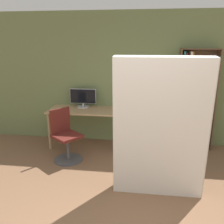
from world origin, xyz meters
The scene contains 6 objects.
wall_back centered at (0.00, 3.21, 1.35)m, with size 8.00×0.06×2.70m.
desk centered at (-0.98, 2.84, 0.68)m, with size 1.45×0.69×0.77m.
monitor centered at (-1.05, 3.03, 0.97)m, with size 0.56×0.26×0.39m.
office_chair centered at (-1.16, 2.13, 0.39)m, with size 0.62×0.62×0.95m.
bookshelf centered at (1.15, 3.06, 0.99)m, with size 0.71×0.31×1.98m.
mattress_near centered at (0.46, 1.25, 0.97)m, with size 1.24×0.33×1.94m.
Camera 1 is at (0.23, -1.94, 2.10)m, focal length 40.00 mm.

